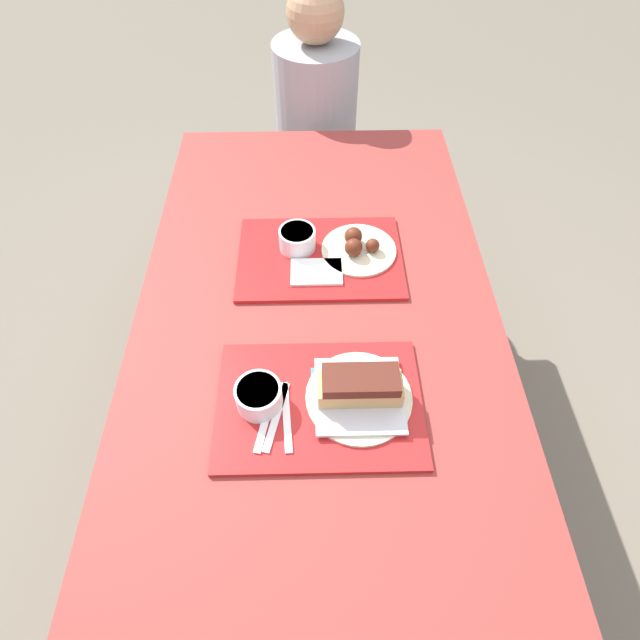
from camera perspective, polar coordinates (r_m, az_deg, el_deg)
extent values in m
plane|color=#706656|center=(1.91, -0.17, -15.57)|extent=(12.00, 12.00, 0.00)
cube|color=maroon|center=(1.26, -0.24, -2.28)|extent=(0.94, 1.85, 0.04)
cylinder|color=maroon|center=(2.15, -11.78, 9.89)|extent=(0.07, 0.07, 0.72)
cylinder|color=maroon|center=(2.16, 10.50, 10.24)|extent=(0.07, 0.07, 0.72)
cube|color=maroon|center=(2.30, -0.77, 16.90)|extent=(0.89, 0.28, 0.04)
cylinder|color=maroon|center=(2.47, -9.92, 12.06)|extent=(0.06, 0.06, 0.43)
cylinder|color=maroon|center=(2.47, 8.50, 12.34)|extent=(0.06, 0.06, 0.43)
cube|color=red|center=(1.13, -0.04, -9.52)|extent=(0.46, 0.32, 0.01)
cube|color=red|center=(1.41, 0.00, 7.15)|extent=(0.46, 0.32, 0.01)
cylinder|color=silver|center=(1.10, -7.01, -8.64)|extent=(0.10, 0.10, 0.06)
cylinder|color=beige|center=(1.08, -7.13, -8.01)|extent=(0.09, 0.09, 0.01)
cylinder|color=beige|center=(1.13, 4.46, -8.77)|extent=(0.24, 0.24, 0.01)
cube|color=silver|center=(1.12, 4.48, -8.57)|extent=(0.20, 0.20, 0.01)
cube|color=tan|center=(1.10, 4.57, -7.86)|extent=(0.18, 0.07, 0.05)
cube|color=#4C1E14|center=(1.07, 4.69, -6.85)|extent=(0.16, 0.07, 0.03)
cube|color=white|center=(1.11, -5.00, -10.93)|extent=(0.06, 0.17, 0.00)
cube|color=white|center=(1.11, -3.84, -10.93)|extent=(0.03, 0.17, 0.00)
cube|color=white|center=(1.11, -6.15, -10.93)|extent=(0.05, 0.17, 0.00)
cube|color=teal|center=(1.16, -0.34, -6.15)|extent=(0.04, 0.03, 0.01)
cylinder|color=silver|center=(1.41, -2.61, 9.23)|extent=(0.10, 0.10, 0.06)
cylinder|color=beige|center=(1.40, -2.65, 9.96)|extent=(0.09, 0.09, 0.01)
cylinder|color=beige|center=(1.42, 4.45, 8.00)|extent=(0.21, 0.21, 0.01)
sphere|color=#562314|center=(1.41, 6.04, 8.47)|extent=(0.04, 0.04, 0.04)
sphere|color=#562314|center=(1.42, 3.83, 9.54)|extent=(0.05, 0.05, 0.05)
sphere|color=#562314|center=(1.39, 3.85, 8.29)|extent=(0.05, 0.05, 0.05)
cube|color=white|center=(1.36, -0.20, 5.53)|extent=(0.14, 0.10, 0.01)
cylinder|color=#9E9EA3|center=(2.15, -0.46, 22.84)|extent=(0.32, 0.32, 0.51)
sphere|color=tan|center=(2.01, -0.53, 31.74)|extent=(0.20, 0.20, 0.20)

